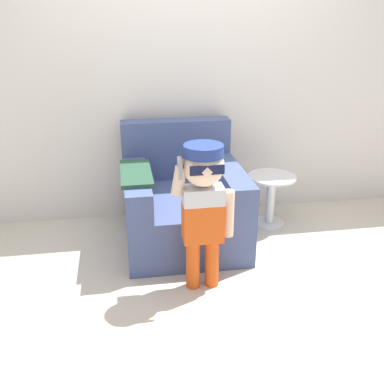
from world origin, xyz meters
The scene contains 5 objects.
ground_plane centered at (0.00, 0.00, 0.00)m, with size 10.00×10.00×0.00m, color beige.
wall_back centered at (0.00, 0.85, 1.30)m, with size 10.00×0.05×2.60m.
armchair centered at (-0.12, 0.32, 0.31)m, with size 0.93×1.02×0.90m.
person_child centered at (-0.08, -0.39, 0.66)m, with size 0.41×0.31×1.00m.
side_table centered at (0.66, 0.44, 0.27)m, with size 0.41×0.41×0.45m.
Camera 1 is at (-0.58, -2.94, 1.76)m, focal length 42.00 mm.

